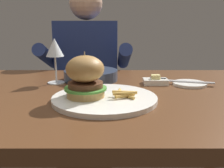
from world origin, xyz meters
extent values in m
cube|color=#56331C|center=(0.00, 0.00, 0.72)|extent=(1.24, 0.80, 0.04)
cylinder|color=#56331C|center=(0.56, 0.34, 0.35)|extent=(0.06, 0.06, 0.70)
cylinder|color=white|center=(0.03, -0.11, 0.75)|extent=(0.31, 0.31, 0.01)
cylinder|color=tan|center=(-0.02, -0.11, 0.77)|extent=(0.11, 0.11, 0.02)
cylinder|color=#4C9338|center=(-0.02, -0.11, 0.78)|extent=(0.12, 0.12, 0.01)
cylinder|color=brown|center=(-0.02, -0.11, 0.79)|extent=(0.10, 0.10, 0.02)
ellipsoid|color=#A97A41|center=(-0.02, -0.11, 0.84)|extent=(0.11, 0.11, 0.08)
cylinder|color=#CCB78C|center=(-0.02, -0.11, 0.86)|extent=(0.00, 0.00, 0.05)
cylinder|color=#E0B251|center=(0.09, -0.11, 0.76)|extent=(0.05, 0.07, 0.01)
cylinder|color=gold|center=(0.07, -0.08, 0.76)|extent=(0.02, 0.06, 0.01)
cylinder|color=gold|center=(0.09, -0.13, 0.76)|extent=(0.06, 0.03, 0.01)
cylinder|color=#EABC5B|center=(0.09, -0.11, 0.76)|extent=(0.06, 0.03, 0.01)
cylinder|color=gold|center=(0.09, -0.13, 0.77)|extent=(0.07, 0.02, 0.01)
cylinder|color=#EABC5B|center=(0.09, -0.11, 0.77)|extent=(0.07, 0.02, 0.01)
cylinder|color=silver|center=(-0.16, 0.12, 0.74)|extent=(0.07, 0.07, 0.00)
cylinder|color=silver|center=(-0.16, 0.12, 0.79)|extent=(0.01, 0.01, 0.10)
cone|color=silver|center=(-0.16, 0.12, 0.88)|extent=(0.07, 0.07, 0.07)
cylinder|color=white|center=(0.34, 0.09, 0.74)|extent=(0.12, 0.12, 0.01)
cube|color=silver|center=(0.34, 0.09, 0.75)|extent=(0.17, 0.06, 0.00)
cube|color=black|center=(0.23, 0.12, 0.76)|extent=(0.06, 0.03, 0.01)
cube|color=white|center=(0.22, 0.11, 0.75)|extent=(0.09, 0.06, 0.02)
cube|color=#F4E58C|center=(0.22, 0.11, 0.77)|extent=(0.03, 0.02, 0.02)
cylinder|color=#2D384C|center=(-0.03, 0.17, 0.76)|extent=(0.22, 0.22, 0.04)
ellipsoid|color=#4C662D|center=(-0.03, 0.17, 0.78)|extent=(0.12, 0.12, 0.02)
cube|color=#282833|center=(-0.10, 0.68, 0.23)|extent=(0.30, 0.22, 0.46)
cube|color=navy|center=(-0.10, 0.68, 0.72)|extent=(0.36, 0.20, 0.52)
sphere|color=tan|center=(-0.10, 0.68, 1.08)|extent=(0.19, 0.19, 0.19)
cylinder|color=navy|center=(-0.32, 0.60, 0.78)|extent=(0.07, 0.34, 0.18)
cylinder|color=navy|center=(0.12, 0.60, 0.78)|extent=(0.07, 0.34, 0.18)
camera|label=1|loc=(0.05, -0.82, 0.96)|focal=40.00mm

